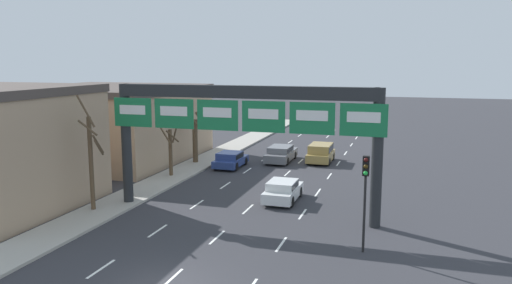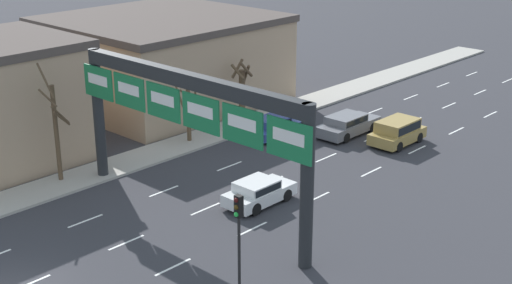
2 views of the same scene
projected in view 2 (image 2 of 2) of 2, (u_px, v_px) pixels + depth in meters
The scene contains 11 objects.
lane_dashes at pixel (240, 194), 38.08m from camera, with size 6.72×67.00×0.01m.
sign_gantry at pixel (186, 110), 33.76m from camera, with size 15.76×0.70×7.36m.
building_far at pixel (163, 59), 53.84m from camera, with size 14.21×15.06×6.47m.
car_grey at pixel (348, 124), 47.02m from camera, with size 1.97×4.87×1.39m.
suv_gold at pixel (397, 131), 45.28m from camera, with size 1.99×3.97×1.60m.
car_white at pixel (259, 191), 36.72m from camera, with size 1.83×3.94×1.33m.
car_blue at pixel (273, 126), 46.75m from camera, with size 1.94×3.95×1.30m.
traffic_light_near_gantry at pixel (239, 226), 27.37m from camera, with size 0.30×0.35×4.50m.
tree_bare_closest at pixel (188, 109), 45.00m from camera, with size 1.67×1.68×4.40m.
tree_bare_second at pixel (242, 90), 48.72m from camera, with size 1.26×1.24×4.39m.
tree_bare_third at pixel (56, 127), 38.57m from camera, with size 1.08×1.39×6.71m.
Camera 2 is at (24.50, -11.34, 15.53)m, focal length 50.00 mm.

